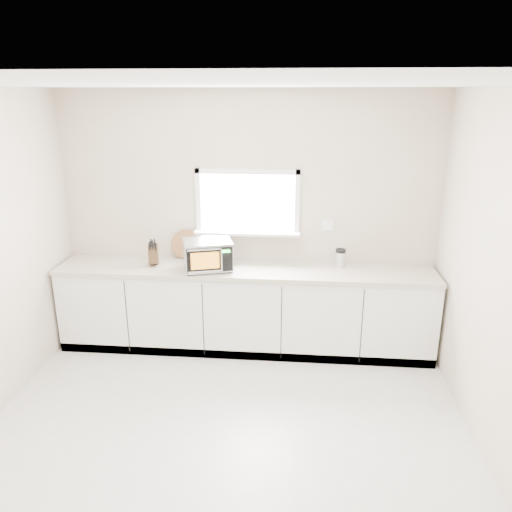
# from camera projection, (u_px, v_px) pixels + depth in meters

# --- Properties ---
(ground) EXTENTS (4.00, 4.00, 0.00)m
(ground) POSITION_uv_depth(u_px,v_px,m) (221.00, 451.00, 3.87)
(ground) COLOR beige
(ground) RESTS_ON ground
(back_wall) EXTENTS (4.00, 0.17, 2.70)m
(back_wall) POSITION_uv_depth(u_px,v_px,m) (248.00, 219.00, 5.33)
(back_wall) COLOR beige
(back_wall) RESTS_ON ground
(cabinets) EXTENTS (3.92, 0.60, 0.88)m
(cabinets) POSITION_uv_depth(u_px,v_px,m) (245.00, 309.00, 5.34)
(cabinets) COLOR silver
(cabinets) RESTS_ON ground
(countertop) EXTENTS (3.92, 0.64, 0.04)m
(countertop) POSITION_uv_depth(u_px,v_px,m) (245.00, 269.00, 5.19)
(countertop) COLOR #C2B3A0
(countertop) RESTS_ON cabinets
(microwave) EXTENTS (0.56, 0.50, 0.31)m
(microwave) POSITION_uv_depth(u_px,v_px,m) (208.00, 254.00, 5.08)
(microwave) COLOR black
(microwave) RESTS_ON countertop
(knife_block) EXTENTS (0.14, 0.22, 0.30)m
(knife_block) POSITION_uv_depth(u_px,v_px,m) (153.00, 253.00, 5.23)
(knife_block) COLOR #483219
(knife_block) RESTS_ON countertop
(cutting_board) EXTENTS (0.32, 0.08, 0.32)m
(cutting_board) POSITION_uv_depth(u_px,v_px,m) (186.00, 244.00, 5.43)
(cutting_board) COLOR #9C5B3C
(cutting_board) RESTS_ON countertop
(coffee_grinder) EXTENTS (0.14, 0.14, 0.19)m
(coffee_grinder) POSITION_uv_depth(u_px,v_px,m) (340.00, 258.00, 5.20)
(coffee_grinder) COLOR silver
(coffee_grinder) RESTS_ON countertop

